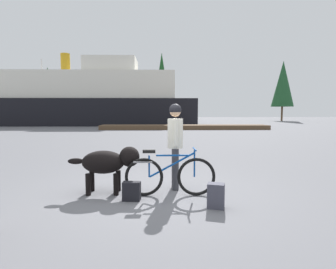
{
  "coord_description": "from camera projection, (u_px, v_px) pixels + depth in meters",
  "views": [
    {
      "loc": [
        0.2,
        -5.3,
        1.62
      ],
      "look_at": [
        0.36,
        1.88,
        1.03
      ],
      "focal_mm": 29.37,
      "sensor_mm": 36.0,
      "label": 1
    }
  ],
  "objects": [
    {
      "name": "ground_plane",
      "position": [
        152.0,
        194.0,
        5.41
      ],
      "size": [
        160.0,
        160.0,
        0.0
      ],
      "primitive_type": "plane",
      "color": "slate"
    },
    {
      "name": "bicycle",
      "position": [
        170.0,
        176.0,
        5.29
      ],
      "size": [
        1.75,
        0.44,
        0.92
      ],
      "color": "black",
      "rests_on": "ground_plane"
    },
    {
      "name": "person_cyclist",
      "position": [
        175.0,
        137.0,
        5.74
      ],
      "size": [
        0.32,
        0.53,
        1.79
      ],
      "color": "#333338",
      "rests_on": "ground_plane"
    },
    {
      "name": "dog",
      "position": [
        109.0,
        162.0,
        5.45
      ],
      "size": [
        1.42,
        0.54,
        0.94
      ],
      "color": "black",
      "rests_on": "ground_plane"
    },
    {
      "name": "backpack",
      "position": [
        216.0,
        196.0,
        4.63
      ],
      "size": [
        0.33,
        0.27,
        0.42
      ],
      "primitive_type": "cube",
      "rotation": [
        0.0,
        0.0,
        -0.3
      ],
      "color": "#3F3F4C",
      "rests_on": "ground_plane"
    },
    {
      "name": "handbag_pannier",
      "position": [
        132.0,
        191.0,
        5.03
      ],
      "size": [
        0.34,
        0.21,
        0.34
      ],
      "primitive_type": "cube",
      "rotation": [
        0.0,
        0.0,
        -0.1
      ],
      "color": "black",
      "rests_on": "ground_plane"
    },
    {
      "name": "dock_pier",
      "position": [
        184.0,
        127.0,
        25.7
      ],
      "size": [
        15.5,
        2.17,
        0.4
      ],
      "primitive_type": "cube",
      "color": "brown",
      "rests_on": "ground_plane"
    },
    {
      "name": "ferry_boat",
      "position": [
        92.0,
        100.0,
        34.17
      ],
      "size": [
        25.63,
        7.73,
        8.75
      ],
      "color": "black",
      "rests_on": "ground_plane"
    },
    {
      "name": "sailboat_moored",
      "position": [
        44.0,
        120.0,
        35.94
      ],
      "size": [
        7.45,
        2.09,
        8.42
      ],
      "color": "silver",
      "rests_on": "ground_plane"
    },
    {
      "name": "pine_tree_far_left",
      "position": [
        48.0,
        86.0,
        47.48
      ],
      "size": [
        3.28,
        3.28,
        9.3
      ],
      "color": "#4C331E",
      "rests_on": "ground_plane"
    },
    {
      "name": "pine_tree_center",
      "position": [
        162.0,
        81.0,
        48.8
      ],
      "size": [
        3.03,
        3.03,
        12.08
      ],
      "color": "#4C331E",
      "rests_on": "ground_plane"
    },
    {
      "name": "pine_tree_far_right",
      "position": [
        283.0,
        84.0,
        48.33
      ],
      "size": [
        3.82,
        3.82,
        10.53
      ],
      "color": "#4C331E",
      "rests_on": "ground_plane"
    },
    {
      "name": "pine_tree_mid_back",
      "position": [
        132.0,
        84.0,
        53.8
      ],
      "size": [
        3.83,
        3.83,
        11.53
      ],
      "color": "#4C331E",
      "rests_on": "ground_plane"
    }
  ]
}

